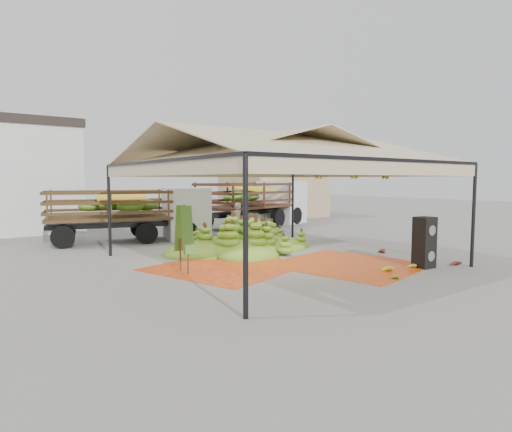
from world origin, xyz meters
TOP-DOWN VIEW (x-y plane):
  - ground at (0.00, 0.00)m, footprint 90.00×90.00m
  - canopy_tent at (0.00, 0.00)m, footprint 8.10×8.10m
  - building_tan at (10.00, 13.00)m, footprint 6.30×5.30m
  - tarp_left at (-1.78, 0.16)m, footprint 4.86×4.75m
  - tarp_right at (1.34, -1.68)m, footprint 4.53×4.67m
  - banana_heap at (0.05, 2.20)m, footprint 6.88×6.37m
  - hand_yellow_a at (2.36, -3.11)m, footprint 0.39×0.32m
  - hand_yellow_b at (1.35, -3.03)m, footprint 0.56×0.50m
  - hand_red_a at (3.70, -0.96)m, footprint 0.61×0.58m
  - hand_red_b at (3.70, -3.70)m, footprint 0.53×0.51m
  - hand_green at (0.76, -3.70)m, footprint 0.42×0.36m
  - hanging_bunches at (1.80, -1.43)m, footprint 3.24×0.24m
  - speaker_stack at (2.75, -3.25)m, footprint 0.56×0.49m
  - banana_leaves at (-3.36, 0.20)m, footprint 0.96×1.36m
  - vendor at (1.34, 4.43)m, footprint 0.68×0.56m
  - truck_left at (-2.02, 6.87)m, footprint 6.69×3.60m
  - truck_right at (5.56, 8.67)m, footprint 7.58×4.48m

SIDE VIEW (x-z plane):
  - ground at x=0.00m, z-range 0.00..0.00m
  - banana_leaves at x=-3.36m, z-range -1.85..1.85m
  - tarp_left at x=-1.78m, z-range 0.00..0.01m
  - tarp_right at x=1.34m, z-range 0.00..0.01m
  - hand_yellow_a at x=2.36m, z-range 0.00..0.17m
  - hand_green at x=0.76m, z-range 0.00..0.18m
  - hand_red_b at x=3.70m, z-range 0.00..0.19m
  - hand_red_a at x=3.70m, z-range 0.00..0.22m
  - hand_yellow_b at x=1.35m, z-range 0.00..0.22m
  - banana_heap at x=0.05m, z-range 0.00..1.18m
  - speaker_stack at x=2.75m, z-range 0.00..1.47m
  - vendor at x=1.34m, z-range 0.00..1.60m
  - truck_left at x=-2.02m, z-range 0.25..2.44m
  - truck_right at x=5.56m, z-range 0.29..2.75m
  - building_tan at x=10.00m, z-range 0.02..4.12m
  - hanging_bunches at x=1.80m, z-range 2.52..2.72m
  - canopy_tent at x=0.00m, z-range 1.30..5.30m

